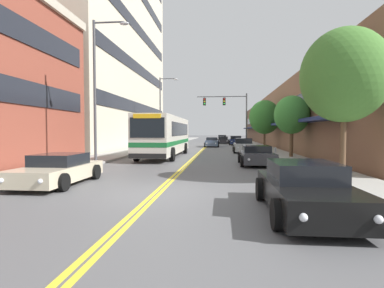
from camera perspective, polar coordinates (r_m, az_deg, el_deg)
name	(u,v)px	position (r m, az deg, el deg)	size (l,w,h in m)	color
ground_plane	(208,145)	(47.08, 2.98, -0.18)	(240.00, 240.00, 0.00)	#565659
sidewalk_left	(163,144)	(47.92, -5.49, -0.06)	(3.13, 106.00, 0.14)	#9E9B96
sidewalk_right	(253,145)	(47.28, 11.57, -0.13)	(3.13, 106.00, 0.14)	#9E9B96
centre_line	(208,145)	(47.08, 2.98, -0.17)	(0.34, 106.00, 0.01)	yellow
office_tower_left	(97,33)	(45.68, -17.61, 19.54)	(12.08, 31.71, 31.33)	beige
storefront_row_right	(292,121)	(48.21, 18.48, 4.17)	(9.10, 68.00, 7.41)	brown
city_bus	(166,134)	(25.45, -5.05, 1.83)	(2.85, 12.48, 3.29)	silver
car_champagne_parked_left_near	(58,170)	(13.11, -24.15, -4.52)	(2.19, 4.51, 1.20)	beige
car_beige_parked_left_mid	(172,143)	(40.25, -3.83, 0.21)	(2.04, 4.58, 1.24)	#BCAD89
car_black_parked_right_foreground	(305,189)	(8.26, 20.68, -8.08)	(2.11, 4.66, 1.31)	black
car_dark_grey_parked_right_mid	(257,156)	(19.29, 12.21, -2.18)	(2.18, 4.32, 1.21)	#38383D
car_navy_parked_right_far	(236,141)	(48.22, 8.32, 0.65)	(2.19, 4.28, 1.42)	#19234C
car_silver_parked_right_end	(244,146)	(30.40, 9.79, -0.36)	(2.09, 4.14, 1.43)	#B7B7BC
car_slate_blue_moving_lead	(212,142)	(41.47, 3.80, 0.33)	(1.97, 4.38, 1.31)	#475675
car_white_moving_second	(222,139)	(62.71, 5.78, 1.03)	(2.13, 4.76, 1.39)	white
car_charcoal_moving_third	(223,140)	(53.95, 5.95, 0.74)	(2.14, 4.56, 1.23)	#232328
traffic_signal_mast	(230,110)	(37.06, 7.20, 6.54)	(6.12, 0.38, 6.73)	#47474C
street_lamp_left_near	(99,81)	(18.83, -17.28, 11.34)	(2.19, 0.28, 8.62)	#47474C
street_lamp_left_far	(163,107)	(36.96, -5.64, 7.04)	(2.29, 0.28, 8.68)	#47474C
street_tree_right_near	(344,76)	(13.82, 27.01, 11.53)	(3.45, 3.45, 6.12)	brown
street_tree_right_mid	(292,115)	(24.58, 18.46, 5.27)	(2.70, 2.70, 4.75)	brown
street_tree_right_far	(265,117)	(36.77, 13.66, 4.99)	(3.65, 3.65, 5.68)	brown
fire_hydrant	(275,153)	(21.89, 15.55, -1.71)	(0.28, 0.20, 0.85)	#B7B7BC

